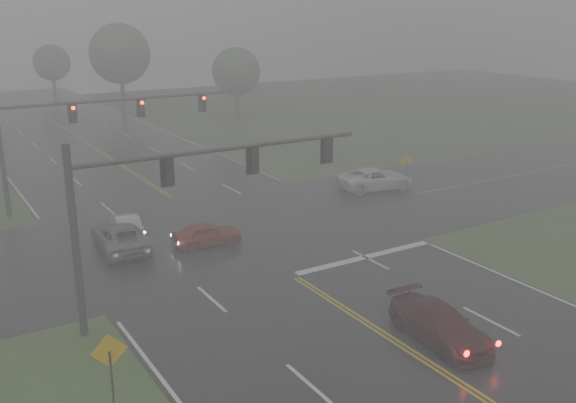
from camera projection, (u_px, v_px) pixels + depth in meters
main_road at (239, 241)px, 35.84m from camera, size 18.00×160.00×0.02m
cross_street at (224, 231)px, 37.47m from camera, size 120.00×14.00×0.02m
stop_bar at (365, 258)px, 33.52m from camera, size 8.50×0.50×0.01m
sedan_maroon at (438, 341)px, 25.11m from camera, size 2.26×4.95×1.40m
sedan_red at (207, 245)px, 35.25m from camera, size 3.96×1.94×1.30m
sedan_silver at (127, 235)px, 36.91m from camera, size 1.73×3.88×1.24m
car_grey at (122, 250)px, 34.64m from camera, size 2.86×5.46×1.47m
pickup_white at (375, 189)px, 46.23m from camera, size 5.83×3.38×1.53m
signal_gantry_near at (172, 190)px, 26.02m from camera, size 13.15×0.34×7.77m
signal_gantry_far at (79, 123)px, 41.12m from camera, size 15.17×0.39×7.65m
sign_diamond_west at (110, 360)px, 20.12m from camera, size 1.16×0.17×2.80m
sign_diamond_east at (406, 165)px, 45.84m from camera, size 1.08×0.14×2.61m
tree_ne_a at (120, 54)px, 78.83m from camera, size 7.42×7.42×10.91m
tree_e_near at (236, 72)px, 74.78m from camera, size 5.64×5.64×8.28m
tree_n_far at (52, 63)px, 92.46m from camera, size 5.20×5.20×7.64m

